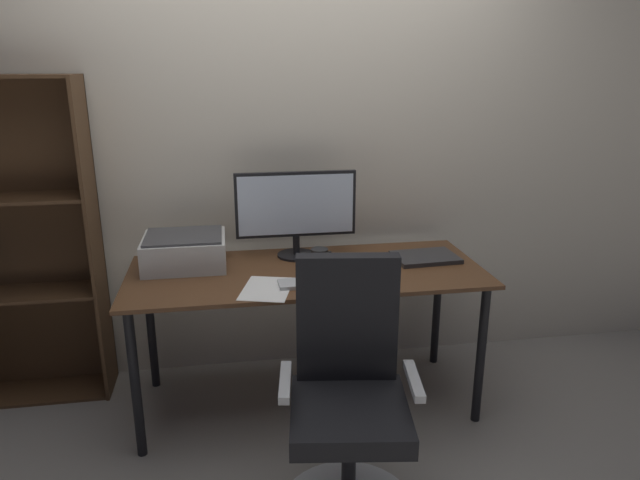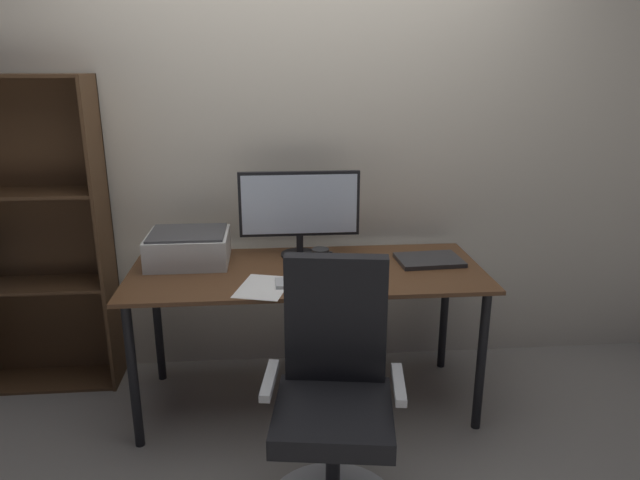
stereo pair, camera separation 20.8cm
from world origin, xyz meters
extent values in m
plane|color=gray|center=(0.00, 0.00, 0.00)|extent=(12.00, 12.00, 0.00)
cube|color=beige|center=(0.00, 0.53, 1.30)|extent=(6.40, 0.10, 2.60)
cube|color=#56351E|center=(0.00, 0.00, 0.73)|extent=(1.73, 0.72, 0.02)
cylinder|color=black|center=(-0.81, -0.30, 0.36)|extent=(0.04, 0.04, 0.72)
cylinder|color=black|center=(0.81, -0.30, 0.36)|extent=(0.04, 0.04, 0.72)
cylinder|color=black|center=(-0.81, 0.30, 0.36)|extent=(0.04, 0.04, 0.72)
cylinder|color=black|center=(0.81, 0.30, 0.36)|extent=(0.04, 0.04, 0.72)
cylinder|color=black|center=(-0.02, 0.22, 0.75)|extent=(0.20, 0.20, 0.01)
cylinder|color=black|center=(-0.02, 0.22, 0.80)|extent=(0.04, 0.04, 0.10)
cube|color=black|center=(-0.02, 0.22, 1.02)|extent=(0.62, 0.03, 0.34)
cube|color=silver|center=(-0.02, 0.20, 1.02)|extent=(0.59, 0.01, 0.31)
cube|color=#B7BABC|center=(-0.01, -0.20, 0.75)|extent=(0.29, 0.12, 0.02)
cube|color=black|center=(0.22, -0.17, 0.76)|extent=(0.08, 0.11, 0.03)
cylinder|color=black|center=(0.07, 0.03, 0.79)|extent=(0.09, 0.09, 0.10)
cube|color=black|center=(0.12, 0.03, 0.79)|extent=(0.02, 0.01, 0.05)
cube|color=#2D2D30|center=(0.63, 0.06, 0.75)|extent=(0.33, 0.25, 0.02)
cube|color=silver|center=(-0.59, 0.16, 0.81)|extent=(0.40, 0.34, 0.15)
cube|color=#424244|center=(-0.59, 0.16, 0.90)|extent=(0.37, 0.31, 0.01)
cube|color=white|center=(-0.21, -0.22, 0.74)|extent=(0.28, 0.34, 0.00)
cylinder|color=black|center=(0.05, -0.80, 0.22)|extent=(0.06, 0.06, 0.38)
cube|color=black|center=(0.05, -0.80, 0.45)|extent=(0.50, 0.50, 0.08)
cube|color=black|center=(0.08, -0.60, 0.75)|extent=(0.41, 0.13, 0.52)
cube|color=#B7BABC|center=(-0.19, -0.75, 0.58)|extent=(0.08, 0.26, 0.03)
cube|color=#B7BABC|center=(0.29, -0.82, 0.58)|extent=(0.08, 0.26, 0.03)
cube|color=#4C331E|center=(-1.04, 0.32, 0.83)|extent=(0.02, 0.28, 1.66)
cube|color=#4C331E|center=(-1.40, 0.45, 0.83)|extent=(0.73, 0.01, 1.66)
cube|color=#4C331E|center=(-1.40, 0.32, 0.01)|extent=(0.69, 0.26, 0.02)
cube|color=#4C331E|center=(-1.40, 0.32, 0.58)|extent=(0.69, 0.26, 0.02)
cube|color=#4C331E|center=(-1.40, 0.32, 1.08)|extent=(0.69, 0.26, 0.02)
cube|color=#4C331E|center=(-1.40, 0.32, 1.65)|extent=(0.69, 0.26, 0.02)
camera|label=1|loc=(-0.37, -2.62, 1.71)|focal=32.21mm
camera|label=2|loc=(-0.16, -2.65, 1.71)|focal=32.21mm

